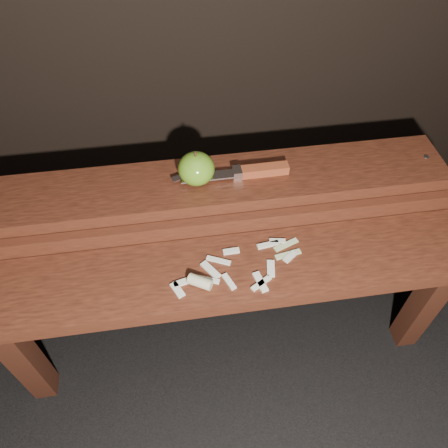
{
  "coord_description": "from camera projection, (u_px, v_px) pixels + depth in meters",
  "views": [
    {
      "loc": [
        -0.1,
        -0.63,
        1.27
      ],
      "look_at": [
        0.0,
        0.06,
        0.45
      ],
      "focal_mm": 35.0,
      "sensor_mm": 36.0,
      "label": 1
    }
  ],
  "objects": [
    {
      "name": "ground",
      "position": [
        227.0,
        330.0,
        1.38
      ],
      "size": [
        60.0,
        60.0,
        0.0
      ],
      "primitive_type": "plane",
      "color": "black"
    },
    {
      "name": "bench_front_tier",
      "position": [
        231.0,
        287.0,
        1.07
      ],
      "size": [
        1.2,
        0.2,
        0.42
      ],
      "color": "#36170D",
      "rests_on": "ground"
    },
    {
      "name": "bench_rear_tier",
      "position": [
        218.0,
        203.0,
        1.17
      ],
      "size": [
        1.2,
        0.21,
        0.5
      ],
      "color": "#36170D",
      "rests_on": "ground"
    },
    {
      "name": "apple",
      "position": [
        196.0,
        169.0,
        1.07
      ],
      "size": [
        0.09,
        0.09,
        0.09
      ],
      "color": "#5D8F1D",
      "rests_on": "bench_rear_tier"
    },
    {
      "name": "knife",
      "position": [
        250.0,
        172.0,
        1.11
      ],
      "size": [
        0.3,
        0.04,
        0.03
      ],
      "color": "brown",
      "rests_on": "bench_rear_tier"
    },
    {
      "name": "apple_scraps",
      "position": [
        227.0,
        272.0,
        1.01
      ],
      "size": [
        0.32,
        0.15,
        0.03
      ],
      "color": "beige",
      "rests_on": "bench_front_tier"
    }
  ]
}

